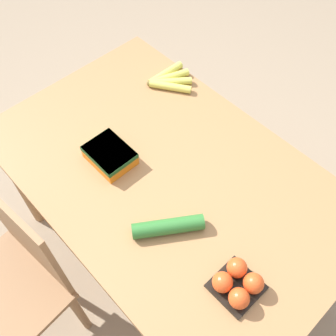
% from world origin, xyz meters
% --- Properties ---
extents(ground_plane, '(12.00, 12.00, 0.00)m').
position_xyz_m(ground_plane, '(0.00, 0.00, 0.00)').
color(ground_plane, gray).
extents(dining_table, '(1.40, 0.89, 0.74)m').
position_xyz_m(dining_table, '(0.00, 0.00, 0.65)').
color(dining_table, '#9E7044').
rests_on(dining_table, ground_plane).
extents(chair, '(0.46, 0.44, 0.93)m').
position_xyz_m(chair, '(0.15, 0.66, 0.49)').
color(chair, '#8E6642').
rests_on(chair, ground_plane).
extents(banana_bunch, '(0.18, 0.20, 0.03)m').
position_xyz_m(banana_bunch, '(0.35, -0.33, 0.76)').
color(banana_bunch, brown).
rests_on(banana_bunch, dining_table).
extents(tomato_pack, '(0.14, 0.14, 0.07)m').
position_xyz_m(tomato_pack, '(-0.46, 0.14, 0.78)').
color(tomato_pack, black).
rests_on(tomato_pack, dining_table).
extents(carrot_bag, '(0.18, 0.14, 0.06)m').
position_xyz_m(carrot_bag, '(0.19, 0.12, 0.78)').
color(carrot_bag, orange).
rests_on(carrot_bag, dining_table).
extents(cucumber_near, '(0.18, 0.23, 0.05)m').
position_xyz_m(cucumber_near, '(-0.17, 0.16, 0.77)').
color(cucumber_near, '#2D702D').
rests_on(cucumber_near, dining_table).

